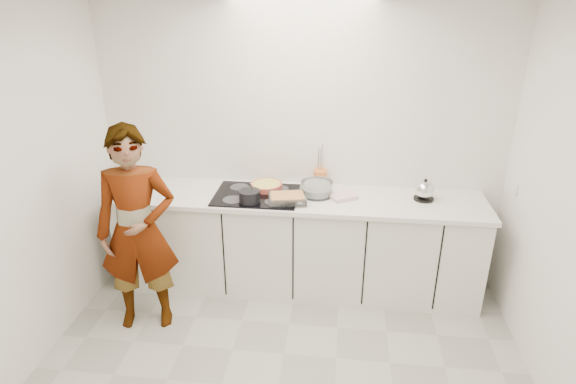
# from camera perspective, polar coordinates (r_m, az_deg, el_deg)

# --- Properties ---
(wall_back) EXTENTS (3.60, 0.00, 2.60)m
(wall_back) POSITION_cam_1_polar(r_m,az_deg,el_deg) (4.32, 1.52, 5.91)
(wall_back) COLOR white
(wall_back) RESTS_ON ground
(base_cabinets) EXTENTS (3.20, 0.58, 0.87)m
(base_cabinets) POSITION_cam_1_polar(r_m,az_deg,el_deg) (4.37, 1.01, -6.24)
(base_cabinets) COLOR white
(base_cabinets) RESTS_ON floor
(countertop) EXTENTS (3.24, 0.64, 0.04)m
(countertop) POSITION_cam_1_polar(r_m,az_deg,el_deg) (4.17, 1.05, -0.80)
(countertop) COLOR white
(countertop) RESTS_ON base_cabinets
(hob) EXTENTS (0.72, 0.54, 0.01)m
(hob) POSITION_cam_1_polar(r_m,az_deg,el_deg) (4.18, -3.75, -0.34)
(hob) COLOR black
(hob) RESTS_ON countertop
(tart_dish) EXTENTS (0.35, 0.35, 0.05)m
(tart_dish) POSITION_cam_1_polar(r_m,az_deg,el_deg) (4.29, -2.59, 0.77)
(tart_dish) COLOR #BA4B3B
(tart_dish) RESTS_ON hob
(saucepan) EXTENTS (0.23, 0.23, 0.17)m
(saucepan) POSITION_cam_1_polar(r_m,az_deg,el_deg) (4.02, -4.58, -0.49)
(saucepan) COLOR black
(saucepan) RESTS_ON hob
(baking_dish) EXTENTS (0.35, 0.28, 0.06)m
(baking_dish) POSITION_cam_1_polar(r_m,az_deg,el_deg) (4.02, -0.09, -0.70)
(baking_dish) COLOR silver
(baking_dish) RESTS_ON hob
(mixing_bowl) EXTENTS (0.31, 0.31, 0.13)m
(mixing_bowl) POSITION_cam_1_polar(r_m,az_deg,el_deg) (4.17, 3.43, 0.37)
(mixing_bowl) COLOR silver
(mixing_bowl) RESTS_ON countertop
(tea_towel) EXTENTS (0.27, 0.25, 0.04)m
(tea_towel) POSITION_cam_1_polar(r_m,az_deg,el_deg) (4.14, 6.53, -0.53)
(tea_towel) COLOR white
(tea_towel) RESTS_ON countertop
(kettle) EXTENTS (0.21, 0.21, 0.19)m
(kettle) POSITION_cam_1_polar(r_m,az_deg,el_deg) (4.23, 15.88, 0.14)
(kettle) COLOR black
(kettle) RESTS_ON countertop
(utensil_crock) EXTENTS (0.15, 0.15, 0.16)m
(utensil_crock) POSITION_cam_1_polar(r_m,az_deg,el_deg) (4.35, 3.85, 1.64)
(utensil_crock) COLOR orange
(utensil_crock) RESTS_ON countertop
(cook) EXTENTS (0.69, 0.53, 1.68)m
(cook) POSITION_cam_1_polar(r_m,az_deg,el_deg) (3.91, -17.41, -4.44)
(cook) COLOR white
(cook) RESTS_ON floor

